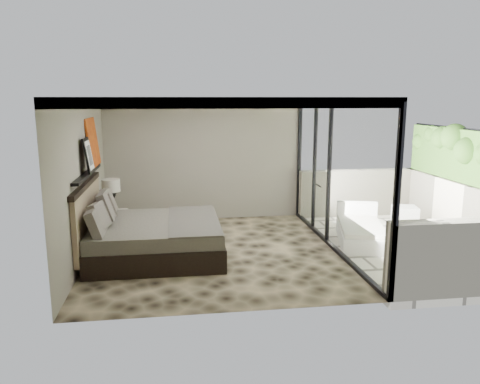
{
  "coord_description": "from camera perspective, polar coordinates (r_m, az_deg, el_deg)",
  "views": [
    {
      "loc": [
        -0.67,
        -8.21,
        2.78
      ],
      "look_at": [
        0.54,
        0.4,
        1.04
      ],
      "focal_mm": 35.0,
      "sensor_mm": 36.0,
      "label": 1
    }
  ],
  "objects": [
    {
      "name": "ceiling",
      "position": [
        8.24,
        -3.4,
        11.37
      ],
      "size": [
        4.5,
        5.0,
        0.02
      ],
      "primitive_type": "cube",
      "color": "silver",
      "rests_on": "back_wall"
    },
    {
      "name": "abstract_canvas",
      "position": [
        9.27,
        -17.52,
        5.82
      ],
      "size": [
        0.13,
        0.9,
        0.9
      ],
      "primitive_type": "cube",
      "rotation": [
        0.0,
        -0.1,
        0.0
      ],
      "color": "#A44B0E",
      "rests_on": "picture_ledge"
    },
    {
      "name": "lounger",
      "position": [
        9.55,
        14.5,
        -4.71
      ],
      "size": [
        1.23,
        1.82,
        0.65
      ],
      "rotation": [
        0.0,
        0.0,
        -0.26
      ],
      "color": "white",
      "rests_on": "terrace_slab"
    },
    {
      "name": "bed",
      "position": [
        8.52,
        -10.9,
        -5.26
      ],
      "size": [
        2.35,
        2.28,
        1.31
      ],
      "color": "black",
      "rests_on": "floor"
    },
    {
      "name": "nightstand",
      "position": [
        9.96,
        -14.86,
        -3.9
      ],
      "size": [
        0.6,
        0.6,
        0.46
      ],
      "primitive_type": "cube",
      "rotation": [
        0.0,
        0.0,
        -0.39
      ],
      "color": "black",
      "rests_on": "floor"
    },
    {
      "name": "picture_ledge",
      "position": [
        8.55,
        -18.09,
        2.14
      ],
      "size": [
        0.12,
        2.2,
        0.05
      ],
      "primitive_type": "cube",
      "color": "black",
      "rests_on": "left_wall"
    },
    {
      "name": "framed_print",
      "position": [
        8.46,
        -18.0,
        4.29
      ],
      "size": [
        0.11,
        0.5,
        0.6
      ],
      "primitive_type": "cube",
      "rotation": [
        0.0,
        -0.14,
        0.0
      ],
      "color": "black",
      "rests_on": "picture_ledge"
    },
    {
      "name": "left_wall",
      "position": [
        8.48,
        -18.56,
        1.36
      ],
      "size": [
        0.02,
        5.0,
        2.8
      ],
      "primitive_type": "cube",
      "color": "gray",
      "rests_on": "floor"
    },
    {
      "name": "foliage_hedge",
      "position": [
        10.1,
        26.96,
        3.67
      ],
      "size": [
        0.36,
        4.6,
        1.1
      ],
      "primitive_type": null,
      "color": "#467825",
      "rests_on": "parapet_far"
    },
    {
      "name": "parapet_far",
      "position": [
        10.28,
        26.41,
        -2.4
      ],
      "size": [
        0.3,
        5.0,
        1.1
      ],
      "primitive_type": "cube",
      "color": "beige",
      "rests_on": "terrace_slab"
    },
    {
      "name": "terrace_slab",
      "position": [
        9.75,
        19.49,
        -6.28
      ],
      "size": [
        3.0,
        5.0,
        0.12
      ],
      "primitive_type": "cube",
      "color": "#BBB2A0",
      "rests_on": "ground"
    },
    {
      "name": "glass_wall",
      "position": [
        8.83,
        11.43,
        2.1
      ],
      "size": [
        0.08,
        5.0,
        2.8
      ],
      "primitive_type": "cube",
      "color": "white",
      "rests_on": "floor"
    },
    {
      "name": "floor",
      "position": [
        8.7,
        -3.19,
        -7.33
      ],
      "size": [
        5.0,
        5.0,
        0.0
      ],
      "primitive_type": "plane",
      "color": "black",
      "rests_on": "ground"
    },
    {
      "name": "ottoman",
      "position": [
        10.75,
        19.44,
        -2.97
      ],
      "size": [
        0.59,
        0.59,
        0.49
      ],
      "primitive_type": "cube",
      "rotation": [
        0.0,
        0.0,
        -0.23
      ],
      "color": "silver",
      "rests_on": "terrace_slab"
    },
    {
      "name": "table_lamp",
      "position": [
        9.79,
        -15.42,
        0.11
      ],
      "size": [
        0.37,
        0.37,
        0.67
      ],
      "color": "black",
      "rests_on": "nightstand"
    },
    {
      "name": "back_wall",
      "position": [
        10.81,
        -4.39,
        3.96
      ],
      "size": [
        4.5,
        0.02,
        2.8
      ],
      "primitive_type": "cube",
      "color": "gray",
      "rests_on": "floor"
    }
  ]
}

